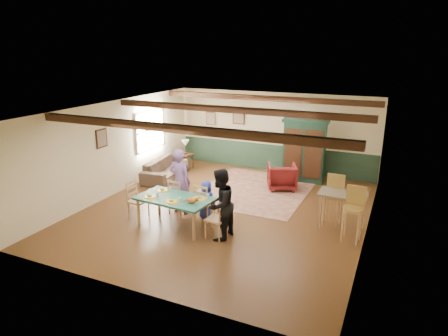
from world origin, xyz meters
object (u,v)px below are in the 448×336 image
at_px(sofa, 166,168).
at_px(counter_table, 341,211).
at_px(cat, 191,200).
at_px(bar_stool_right, 352,215).
at_px(person_child, 206,200).
at_px(dining_chair_end_right, 216,218).
at_px(bar_stool_left, 333,201).
at_px(person_woman, 220,205).
at_px(table_lamp, 185,147).
at_px(dining_table, 175,212).
at_px(end_table, 186,161).
at_px(dining_chair_end_left, 138,200).
at_px(armchair, 282,177).
at_px(dining_chair_far_left, 179,196).
at_px(armoire, 304,151).
at_px(person_man, 180,181).
at_px(dining_chair_far_right, 205,202).

height_order(sofa, counter_table, counter_table).
height_order(cat, bar_stool_right, bar_stool_right).
height_order(person_child, sofa, person_child).
relative_size(dining_chair_end_right, bar_stool_left, 0.76).
bearing_deg(person_woman, table_lamp, -137.58).
bearing_deg(dining_chair_end_right, cat, -80.54).
bearing_deg(bar_stool_right, sofa, 165.83).
distance_m(dining_table, bar_stool_left, 3.77).
distance_m(end_table, bar_stool_left, 6.10).
bearing_deg(counter_table, person_woman, -145.86).
height_order(cat, counter_table, cat).
height_order(dining_chair_end_left, armchair, dining_chair_end_left).
bearing_deg(armchair, dining_table, 44.35).
height_order(end_table, bar_stool_left, bar_stool_left).
height_order(dining_table, dining_chair_far_left, dining_chair_far_left).
bearing_deg(dining_chair_end_left, sofa, 24.64).
relative_size(armoire, bar_stool_left, 1.61).
xyz_separation_m(table_lamp, bar_stool_left, (5.51, -2.60, -0.18)).
xyz_separation_m(dining_chair_far_left, person_woman, (1.56, -0.84, 0.35)).
distance_m(person_man, counter_table, 4.03).
xyz_separation_m(dining_table, armoire, (1.96, 4.69, 0.63)).
bearing_deg(person_child, dining_chair_end_left, 27.30).
height_order(dining_table, cat, cat).
relative_size(person_child, armchair, 1.16).
distance_m(armoire, end_table, 4.17).
bearing_deg(person_child, person_man, -0.00).
bearing_deg(sofa, dining_chair_far_left, -147.88).
xyz_separation_m(dining_chair_far_right, sofa, (-2.68, 2.46, -0.16)).
bearing_deg(armchair, dining_chair_end_left, 30.36).
height_order(dining_chair_far_left, person_woman, person_woman).
bearing_deg(end_table, dining_chair_end_right, -53.13).
distance_m(armchair, bar_stool_right, 3.60).
height_order(dining_chair_end_right, cat, dining_chair_end_right).
height_order(armoire, sofa, armoire).
xyz_separation_m(person_woman, sofa, (-3.46, 3.23, -0.50)).
distance_m(dining_chair_end_right, armchair, 3.77).
xyz_separation_m(person_child, armchair, (1.10, 2.90, -0.11)).
height_order(cat, sofa, cat).
relative_size(table_lamp, counter_table, 0.46).
distance_m(dining_table, armchair, 3.97).
distance_m(dining_chair_far_right, person_woman, 1.15).
xyz_separation_m(cat, bar_stool_right, (3.40, 1.09, -0.20)).
distance_m(cat, bar_stool_left, 3.37).
bearing_deg(table_lamp, bar_stool_left, -25.27).
bearing_deg(end_table, sofa, -95.46).
bearing_deg(armoire, dining_chair_far_right, -113.73).
bearing_deg(dining_chair_far_left, bar_stool_left, -161.62).
xyz_separation_m(armoire, end_table, (-4.08, -0.45, -0.72)).
height_order(person_woman, sofa, person_woman).
distance_m(person_man, person_child, 0.87).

